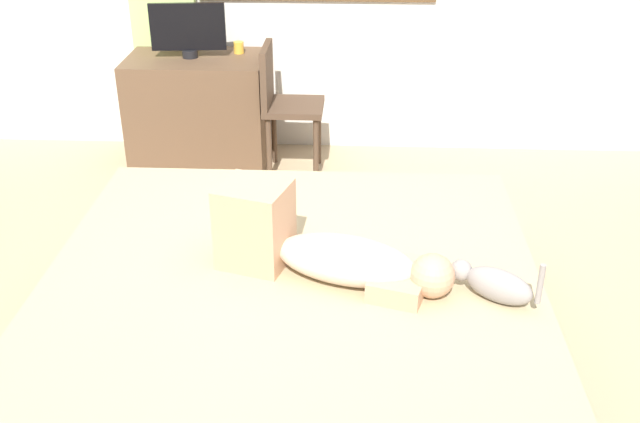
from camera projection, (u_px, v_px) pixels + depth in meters
name	position (u px, v px, depth m)	size (l,w,h in m)	color
ground_plane	(315.00, 361.00, 3.28)	(16.00, 16.00, 0.00)	tan
bed	(294.00, 321.00, 3.11)	(2.01, 1.91, 0.52)	#38383D
person_lying	(322.00, 249.00, 2.89)	(0.93, 0.49, 0.34)	#CCB299
cat	(494.00, 283.00, 2.76)	(0.31, 0.24, 0.21)	gray
desk	(199.00, 111.00, 5.02)	(0.90, 0.56, 0.74)	brown
tv_monitor	(188.00, 30.00, 4.76)	(0.48, 0.10, 0.35)	black
cup	(239.00, 47.00, 4.92)	(0.07, 0.07, 0.08)	gold
chair_by_desk	(283.00, 100.00, 4.81)	(0.38, 0.38, 0.86)	#4C3828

